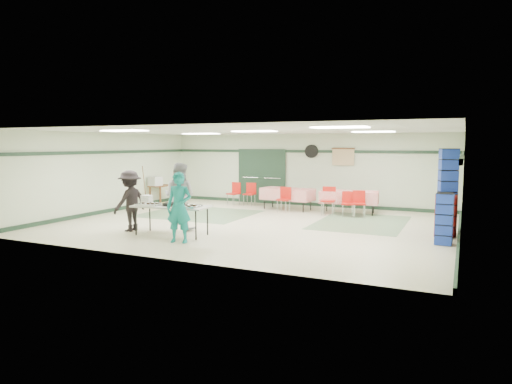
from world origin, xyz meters
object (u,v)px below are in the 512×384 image
at_px(volunteer_grey, 179,196).
at_px(chair_c, 359,201).
at_px(chair_d, 285,197).
at_px(office_printer, 155,181).
at_px(volunteer_teal, 179,207).
at_px(serving_table, 171,207).
at_px(crate_stack_blue_b, 444,219).
at_px(crate_stack_blue_a, 447,191).
at_px(broom, 145,186).
at_px(chair_loose_a, 250,192).
at_px(printer_table, 160,188).
at_px(chair_a, 348,201).
at_px(dining_table_a, 349,197).
at_px(volunteer_dark, 130,201).
at_px(crate_stack_red, 446,216).
at_px(chair_loose_b, 235,191).
at_px(dining_table_b, 287,194).
at_px(chair_b, 329,198).

height_order(volunteer_grey, chair_c, volunteer_grey).
height_order(chair_d, office_printer, office_printer).
bearing_deg(office_printer, volunteer_teal, -35.65).
bearing_deg(serving_table, crate_stack_blue_b, 10.18).
bearing_deg(crate_stack_blue_a, broom, 175.17).
relative_size(chair_loose_a, printer_table, 0.94).
distance_m(chair_a, printer_table, 7.30).
height_order(chair_loose_a, broom, broom).
bearing_deg(volunteer_grey, dining_table_a, -133.24).
xyz_separation_m(volunteer_teal, printer_table, (-4.60, 5.49, -0.20)).
height_order(serving_table, dining_table_a, dining_table_a).
distance_m(printer_table, broom, 0.85).
height_order(volunteer_teal, chair_a, volunteer_teal).
bearing_deg(crate_stack_blue_a, chair_c, 145.72).
relative_size(volunteer_grey, volunteer_dark, 1.12).
bearing_deg(chair_loose_a, volunteer_dark, -98.20).
distance_m(crate_stack_red, crate_stack_blue_b, 0.94).
distance_m(chair_c, crate_stack_blue_b, 4.17).
relative_size(volunteer_dark, crate_stack_blue_b, 1.35).
bearing_deg(volunteer_dark, volunteer_teal, 77.42).
height_order(serving_table, chair_loose_b, chair_loose_b).
xyz_separation_m(chair_c, office_printer, (-7.67, -0.38, 0.40)).
bearing_deg(dining_table_b, printer_table, -165.94).
bearing_deg(dining_table_b, volunteer_grey, -98.55).
bearing_deg(chair_d, chair_loose_a, 153.01).
bearing_deg(chair_loose_a, crate_stack_red, -26.87).
distance_m(chair_loose_a, office_printer, 3.64).
distance_m(chair_a, crate_stack_red, 3.78).
relative_size(volunteer_teal, broom, 1.11).
bearing_deg(serving_table, broom, 130.35).
xyz_separation_m(serving_table, chair_d, (1.19, 4.93, -0.20)).
xyz_separation_m(serving_table, volunteer_grey, (-0.22, 0.70, 0.19)).
xyz_separation_m(serving_table, crate_stack_blue_a, (6.37, 3.13, 0.39)).
bearing_deg(dining_table_b, volunteer_teal, -87.09).
bearing_deg(crate_stack_red, chair_loose_b, 157.33).
bearing_deg(broom, serving_table, -40.50).
bearing_deg(chair_loose_a, chair_b, -18.58).
distance_m(dining_table_a, crate_stack_blue_a, 3.93).
xyz_separation_m(volunteer_teal, chair_c, (3.06, 5.57, -0.32)).
bearing_deg(dining_table_b, chair_a, -7.41).
distance_m(crate_stack_red, printer_table, 10.54).
distance_m(volunteer_dark, chair_loose_a, 6.01).
distance_m(serving_table, volunteer_teal, 0.95).
xyz_separation_m(chair_b, chair_loose_b, (-3.90, 0.84, -0.04)).
xyz_separation_m(chair_a, broom, (-7.38, -0.92, 0.29)).
distance_m(serving_table, chair_d, 5.07).
distance_m(serving_table, printer_table, 6.23).
xyz_separation_m(chair_a, chair_loose_b, (-4.53, 0.86, 0.05)).
height_order(volunteer_grey, crate_stack_blue_a, crate_stack_blue_a).
height_order(chair_a, chair_loose_b, chair_loose_b).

